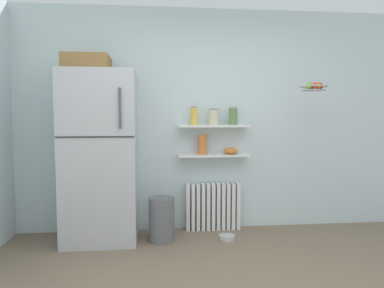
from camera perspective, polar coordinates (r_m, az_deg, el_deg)
The scene contains 14 objects.
ground_plane at distance 3.06m, azimuth 6.45°, elevation -21.64°, with size 7.04×7.04×0.00m, color #7A6651.
back_wall at distance 4.28m, azimuth 2.14°, elevation 3.83°, with size 7.04×0.10×2.60m, color silver.
refrigerator at distance 3.94m, azimuth -14.54°, elevation -1.52°, with size 0.77×0.66×1.98m.
radiator at distance 4.30m, azimuth 3.37°, elevation -9.97°, with size 0.64×0.12×0.55m.
wall_shelf_lower at distance 4.16m, azimuth 3.47°, elevation -1.82°, with size 0.83×0.22×0.03m, color white.
wall_shelf_upper at distance 4.13m, azimuth 3.49°, elevation 2.89°, with size 0.83×0.22×0.03m, color white.
storage_jar_0 at distance 4.10m, azimuth 0.33°, elevation 4.53°, with size 0.08×0.08×0.21m.
storage_jar_1 at distance 4.13m, azimuth 3.50°, elevation 4.36°, with size 0.11×0.11×0.19m.
storage_jar_2 at distance 4.18m, azimuth 6.61°, elevation 4.47°, with size 0.10×0.10×0.21m.
vase at distance 4.13m, azimuth 1.65°, elevation -0.09°, with size 0.11×0.11×0.23m, color #CC7033.
shelf_bowl at distance 4.19m, azimuth 6.26°, elevation -1.10°, with size 0.17×0.17×0.08m, color orange.
trash_bin at distance 3.93m, azimuth -4.90°, elevation -11.94°, with size 0.28×0.28×0.48m, color slate.
pet_food_bowl at distance 4.04m, azimuth 5.62°, elevation -14.69°, with size 0.17×0.17×0.05m, color #B7B7BC.
hanging_fruit_basket at distance 4.12m, azimuth 18.93°, elevation 8.67°, with size 0.31×0.31×0.10m.
Camera 1 is at (-0.60, -2.19, 1.35)m, focal length 33.28 mm.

